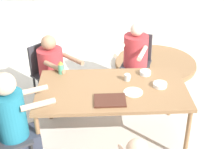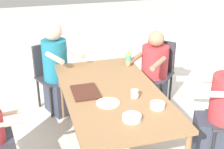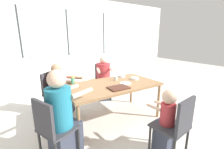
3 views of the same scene
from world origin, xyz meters
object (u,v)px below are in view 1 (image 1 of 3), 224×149
at_px(bowl_cereal, 160,85).
at_px(bowl_white_shallow, 145,73).
at_px(coffee_mug, 127,77).
at_px(person_woman_green_shirt, 135,64).
at_px(person_man_teal_shirt, 16,127).
at_px(person_man_blue_shirt, 54,75).
at_px(folded_table_stack, 155,63).
at_px(chair_for_woman_green_shirt, 137,57).
at_px(chair_for_man_blue_shirt, 46,68).
at_px(sippy_cup, 61,67).
at_px(chair_for_man_teal_shirt, 0,134).

bearing_deg(bowl_cereal, bowl_white_shallow, 113.96).
bearing_deg(coffee_mug, person_woman_green_shirt, 77.22).
bearing_deg(coffee_mug, person_man_teal_shirt, -153.73).
bearing_deg(coffee_mug, person_man_blue_shirt, 147.55).
bearing_deg(folded_table_stack, person_woman_green_shirt, -120.21).
xyz_separation_m(chair_for_woman_green_shirt, person_woman_green_shirt, (-0.06, -0.16, -0.03)).
xyz_separation_m(chair_for_man_blue_shirt, person_man_blue_shirt, (0.12, -0.12, -0.05)).
relative_size(bowl_cereal, folded_table_stack, 0.11).
xyz_separation_m(chair_for_man_blue_shirt, person_man_teal_shirt, (-0.13, -1.33, 0.03)).
relative_size(person_woman_green_shirt, bowl_cereal, 6.80).
relative_size(coffee_mug, bowl_cereal, 0.50).
relative_size(chair_for_woman_green_shirt, person_man_teal_shirt, 0.73).
height_order(bowl_cereal, folded_table_stack, bowl_cereal).
bearing_deg(person_woman_green_shirt, bowl_cereal, 120.01).
bearing_deg(sippy_cup, bowl_cereal, -17.57).
height_order(person_man_teal_shirt, folded_table_stack, person_man_teal_shirt).
height_order(sippy_cup, folded_table_stack, sippy_cup).
height_order(chair_for_man_blue_shirt, person_man_teal_shirt, person_man_teal_shirt).
bearing_deg(person_man_blue_shirt, person_woman_green_shirt, 147.39).
distance_m(bowl_white_shallow, bowl_cereal, 0.32).
xyz_separation_m(chair_for_woman_green_shirt, bowl_cereal, (0.11, -1.18, 0.22)).
bearing_deg(chair_for_man_blue_shirt, person_man_teal_shirt, 39.92).
xyz_separation_m(chair_for_man_teal_shirt, bowl_white_shallow, (1.60, 0.79, 0.22)).
bearing_deg(chair_for_woman_green_shirt, bowl_white_shallow, 109.27).
bearing_deg(person_man_teal_shirt, folded_table_stack, 117.57).
height_order(chair_for_man_blue_shirt, person_woman_green_shirt, person_woman_green_shirt).
bearing_deg(chair_for_man_teal_shirt, coffee_mug, 93.04).
bearing_deg(bowl_cereal, person_woman_green_shirt, 99.37).
xyz_separation_m(chair_for_woman_green_shirt, sippy_cup, (-1.06, -0.81, 0.29)).
xyz_separation_m(bowl_cereal, folded_table_stack, (0.31, 1.84, -0.69)).
bearing_deg(chair_for_man_teal_shirt, chair_for_woman_green_shirt, 113.25).
height_order(chair_for_woman_green_shirt, person_man_blue_shirt, person_man_blue_shirt).
xyz_separation_m(chair_for_woman_green_shirt, chair_for_man_teal_shirt, (-1.62, -1.68, 0.00)).
height_order(person_woman_green_shirt, sippy_cup, person_woman_green_shirt).
distance_m(chair_for_man_teal_shirt, sippy_cup, 1.08).
relative_size(coffee_mug, bowl_white_shallow, 0.60).
xyz_separation_m(chair_for_man_blue_shirt, folded_table_stack, (1.76, 0.95, -0.47)).
distance_m(chair_for_man_blue_shirt, person_man_teal_shirt, 1.34).
distance_m(sippy_cup, bowl_cereal, 1.22).
height_order(person_man_blue_shirt, sippy_cup, person_man_blue_shirt).
relative_size(person_man_blue_shirt, person_man_teal_shirt, 0.88).
xyz_separation_m(chair_for_man_blue_shirt, chair_for_man_teal_shirt, (-0.28, -1.40, 0.00)).
height_order(person_man_blue_shirt, bowl_cereal, person_man_blue_shirt).
bearing_deg(bowl_cereal, person_man_blue_shirt, 149.88).
height_order(bowl_white_shallow, bowl_cereal, bowl_white_shallow).
distance_m(person_man_blue_shirt, bowl_white_shallow, 1.32).
height_order(chair_for_woman_green_shirt, folded_table_stack, chair_for_woman_green_shirt).
bearing_deg(folded_table_stack, sippy_cup, -135.10).
xyz_separation_m(chair_for_woman_green_shirt, person_man_teal_shirt, (-1.47, -1.62, 0.03)).
bearing_deg(chair_for_man_blue_shirt, chair_for_man_teal_shirt, 34.10).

